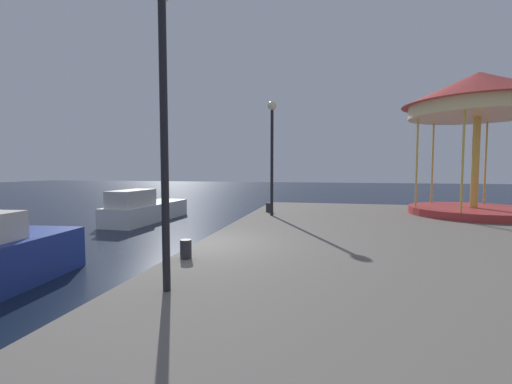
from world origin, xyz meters
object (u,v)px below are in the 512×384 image
at_px(carousel, 478,108).
at_px(bollard_north, 186,249).
at_px(motorboat_white, 145,209).
at_px(lamp_post_near_edge, 163,82).
at_px(lamp_post_mid_promenade, 272,138).
at_px(bollard_center, 269,207).

relative_size(carousel, bollard_north, 14.37).
bearing_deg(motorboat_white, lamp_post_near_edge, -58.33).
height_order(lamp_post_mid_promenade, bollard_center, lamp_post_mid_promenade).
height_order(motorboat_white, carousel, carousel).
relative_size(lamp_post_near_edge, bollard_center, 11.78).
height_order(carousel, lamp_post_near_edge, carousel).
relative_size(carousel, lamp_post_mid_promenade, 1.26).
xyz_separation_m(carousel, lamp_post_mid_promenade, (-8.04, -1.98, -1.23)).
distance_m(motorboat_white, lamp_post_mid_promenade, 7.98).
distance_m(carousel, bollard_center, 9.37).
bearing_deg(bollard_center, lamp_post_near_edge, -88.86).
distance_m(motorboat_white, lamp_post_near_edge, 13.41).
height_order(lamp_post_near_edge, bollard_center, lamp_post_near_edge).
xyz_separation_m(lamp_post_near_edge, bollard_center, (-0.20, 9.93, -2.98)).
bearing_deg(bollard_center, carousel, 6.15).
xyz_separation_m(lamp_post_mid_promenade, bollard_center, (-0.32, 1.07, -2.89)).
height_order(carousel, lamp_post_mid_promenade, carousel).
height_order(lamp_post_near_edge, bollard_north, lamp_post_near_edge).
distance_m(lamp_post_near_edge, bollard_center, 10.37).
bearing_deg(lamp_post_mid_promenade, bollard_north, -95.19).
bearing_deg(bollard_center, bollard_north, -92.20).
height_order(motorboat_white, lamp_post_near_edge, lamp_post_near_edge).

